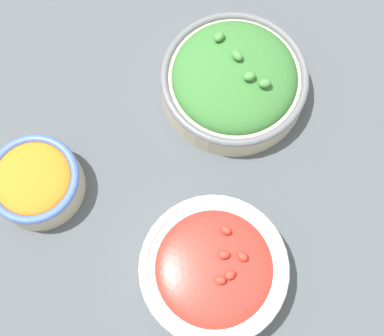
% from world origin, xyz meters
% --- Properties ---
extents(ground_plane, '(3.00, 3.00, 0.00)m').
position_xyz_m(ground_plane, '(0.00, 0.00, 0.00)').
color(ground_plane, '#4C5156').
extents(bowl_broccoli, '(0.22, 0.22, 0.09)m').
position_xyz_m(bowl_broccoli, '(-0.14, -0.05, 0.03)').
color(bowl_broccoli, beige).
rests_on(bowl_broccoli, ground_plane).
extents(bowl_carrots, '(0.13, 0.13, 0.06)m').
position_xyz_m(bowl_carrots, '(0.17, -0.15, 0.03)').
color(bowl_carrots, beige).
rests_on(bowl_carrots, ground_plane).
extents(bowl_cherry_tomatoes, '(0.20, 0.20, 0.07)m').
position_xyz_m(bowl_cherry_tomatoes, '(0.09, 0.12, 0.03)').
color(bowl_cherry_tomatoes, silver).
rests_on(bowl_cherry_tomatoes, ground_plane).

